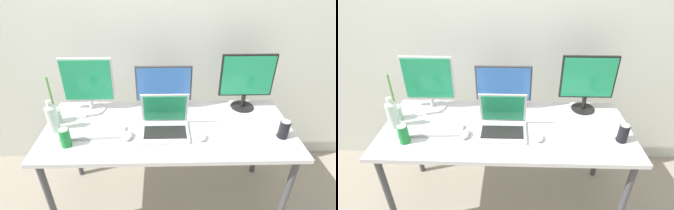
{
  "view_description": "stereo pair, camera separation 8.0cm",
  "coord_description": "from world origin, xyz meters",
  "views": [
    {
      "loc": [
        -0.03,
        -1.49,
        1.82
      ],
      "look_at": [
        0.0,
        0.0,
        0.92
      ],
      "focal_mm": 28.0,
      "sensor_mm": 36.0,
      "label": 1
    },
    {
      "loc": [
        0.05,
        -1.49,
        1.82
      ],
      "look_at": [
        0.0,
        0.0,
        0.92
      ],
      "focal_mm": 28.0,
      "sensor_mm": 36.0,
      "label": 2
    }
  ],
  "objects": [
    {
      "name": "keyboard_main",
      "position": [
        0.51,
        -0.06,
        0.75
      ],
      "size": [
        0.41,
        0.14,
        0.02
      ],
      "primitive_type": "cube",
      "rotation": [
        0.0,
        0.0,
        0.02
      ],
      "color": "white",
      "rests_on": "work_desk"
    },
    {
      "name": "wall_back",
      "position": [
        0.0,
        0.59,
        1.3
      ],
      "size": [
        7.0,
        0.08,
        2.6
      ],
      "primitive_type": "cube",
      "color": "silver",
      "rests_on": "ground"
    },
    {
      "name": "monitor_center",
      "position": [
        -0.03,
        0.24,
        0.93
      ],
      "size": [
        0.41,
        0.19,
        0.35
      ],
      "color": "#38383D",
      "rests_on": "work_desk"
    },
    {
      "name": "mouse_by_keyboard",
      "position": [
        -0.27,
        -0.12,
        0.76
      ],
      "size": [
        0.07,
        0.11,
        0.04
      ],
      "primitive_type": "ellipsoid",
      "rotation": [
        0.0,
        0.0,
        -0.15
      ],
      "color": "silver",
      "rests_on": "work_desk"
    },
    {
      "name": "work_desk",
      "position": [
        0.0,
        0.0,
        0.68
      ],
      "size": [
        1.72,
        0.71,
        0.74
      ],
      "color": "#424247",
      "rests_on": "ground"
    },
    {
      "name": "mouse_by_laptop",
      "position": [
        0.22,
        -0.13,
        0.76
      ],
      "size": [
        0.06,
        0.09,
        0.03
      ],
      "primitive_type": "ellipsoid",
      "rotation": [
        0.0,
        0.0,
        0.0
      ],
      "color": "silver",
      "rests_on": "work_desk"
    },
    {
      "name": "laptop_silver",
      "position": [
        -0.02,
        -0.03,
        0.8
      ],
      "size": [
        0.32,
        0.26,
        0.27
      ],
      "color": "silver",
      "rests_on": "work_desk"
    },
    {
      "name": "monitor_left",
      "position": [
        -0.58,
        0.24,
        0.96
      ],
      "size": [
        0.38,
        0.2,
        0.42
      ],
      "color": "silver",
      "rests_on": "work_desk"
    },
    {
      "name": "soda_can_near_keyboard",
      "position": [
        -0.65,
        -0.18,
        0.8
      ],
      "size": [
        0.07,
        0.07,
        0.13
      ],
      "color": "#197F33",
      "rests_on": "work_desk"
    },
    {
      "name": "bamboo_vase",
      "position": [
        -0.79,
        0.08,
        0.81
      ],
      "size": [
        0.07,
        0.07,
        0.36
      ],
      "color": "#B2D1B7",
      "rests_on": "work_desk"
    },
    {
      "name": "monitor_right",
      "position": [
        0.59,
        0.25,
        0.98
      ],
      "size": [
        0.4,
        0.17,
        0.44
      ],
      "color": "black",
      "rests_on": "work_desk"
    },
    {
      "name": "ground_plane",
      "position": [
        0.0,
        0.0,
        0.0
      ],
      "size": [
        16.0,
        16.0,
        0.0
      ],
      "primitive_type": "plane",
      "color": "gray"
    },
    {
      "name": "water_bottle",
      "position": [
        -0.77,
        -0.02,
        0.85
      ],
      "size": [
        0.07,
        0.07,
        0.23
      ],
      "color": "silver",
      "rests_on": "work_desk"
    },
    {
      "name": "keyboard_aux",
      "position": [
        -0.5,
        -0.07,
        0.75
      ],
      "size": [
        0.43,
        0.15,
        0.02
      ],
      "primitive_type": "cube",
      "rotation": [
        0.0,
        0.0,
        0.06
      ],
      "color": "#B2B2B7",
      "rests_on": "work_desk"
    },
    {
      "name": "soda_can_by_laptop",
      "position": [
        0.75,
        -0.13,
        0.8
      ],
      "size": [
        0.07,
        0.07,
        0.13
      ],
      "color": "black",
      "rests_on": "work_desk"
    }
  ]
}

